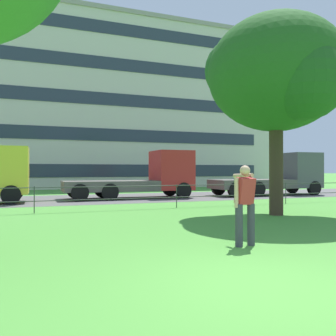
# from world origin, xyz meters

# --- Properties ---
(ground_plane) EXTENTS (300.00, 300.00, 0.00)m
(ground_plane) POSITION_xyz_m (0.00, 0.00, 0.00)
(ground_plane) COLOR #4C9338
(street_strip) EXTENTS (80.00, 7.33, 0.01)m
(street_strip) POSITION_xyz_m (0.00, 16.29, 0.00)
(street_strip) COLOR #565454
(street_strip) RESTS_ON ground
(park_fence) EXTENTS (40.00, 0.04, 1.00)m
(park_fence) POSITION_xyz_m (-0.00, 10.12, 0.68)
(park_fence) COLOR #333833
(park_fence) RESTS_ON ground
(tree_large_lawn) EXTENTS (5.51, 5.25, 7.14)m
(tree_large_lawn) POSITION_xyz_m (5.41, 6.56, 4.98)
(tree_large_lawn) COLOR #423023
(tree_large_lawn) RESTS_ON ground
(person_thrower) EXTENTS (0.51, 0.81, 1.70)m
(person_thrower) POSITION_xyz_m (1.22, 2.38, 0.92)
(person_thrower) COLOR #383842
(person_thrower) RESTS_ON ground
(flatbed_truck_left) EXTENTS (7.30, 2.42, 2.75)m
(flatbed_truck_left) POSITION_xyz_m (3.39, 15.83, 1.22)
(flatbed_truck_left) COLOR #B22323
(flatbed_truck_left) RESTS_ON ground
(flatbed_truck_right) EXTENTS (7.35, 2.56, 2.75)m
(flatbed_truck_right) POSITION_xyz_m (12.34, 15.29, 1.22)
(flatbed_truck_right) COLOR #4C4C51
(flatbed_truck_right) RESTS_ON ground
(apartment_building_background) EXTENTS (30.70, 14.18, 16.08)m
(apartment_building_background) POSITION_xyz_m (5.63, 34.20, 8.05)
(apartment_building_background) COLOR beige
(apartment_building_background) RESTS_ON ground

